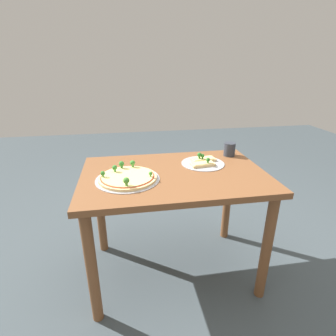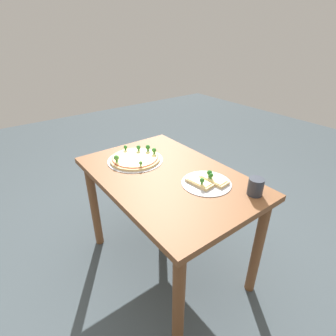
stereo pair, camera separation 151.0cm
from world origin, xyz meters
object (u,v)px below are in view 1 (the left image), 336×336
Objects in this scene: pizza_tray_whole at (127,177)px; pizza_tray_slice at (203,162)px; dining_table at (174,189)px; drinking_cup at (229,149)px.

pizza_tray_whole reaches higher than pizza_tray_slice.
pizza_tray_slice reaches higher than dining_table.
drinking_cup is at bearing -151.63° from dining_table.
drinking_cup is (-0.45, -0.24, 0.16)m from dining_table.
pizza_tray_slice is 3.00× the size of drinking_cup.
drinking_cup reaches higher than dining_table.
dining_table is 3.93× the size of pizza_tray_slice.
drinking_cup is at bearing -152.19° from pizza_tray_slice.
pizza_tray_slice is at bearing -151.04° from dining_table.
dining_table is at bearing 28.96° from pizza_tray_slice.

